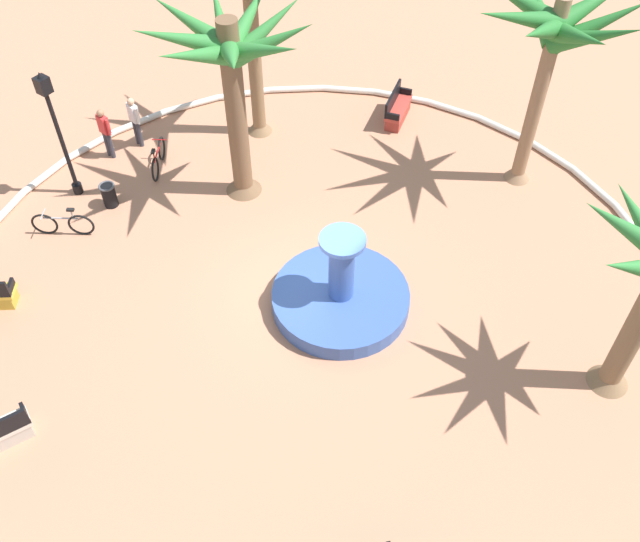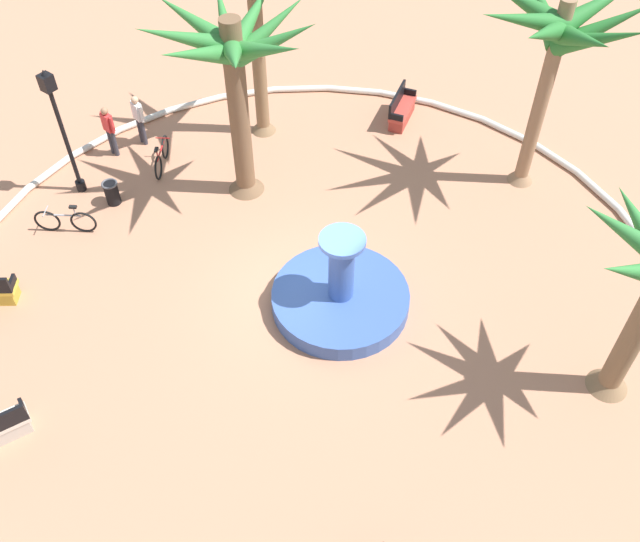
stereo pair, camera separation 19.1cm
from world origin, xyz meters
TOP-DOWN VIEW (x-y plane):
  - ground_plane at (0.00, 0.00)m, footprint 80.00×80.00m
  - plaza_curb at (0.00, 0.00)m, footprint 18.60×18.60m
  - fountain at (-0.15, 0.79)m, footprint 3.42×3.42m
  - palm_tree_near_fountain at (-7.27, 2.30)m, footprint 4.62×4.62m
  - palm_tree_mid_plaza at (-2.14, -3.96)m, footprint 4.55×4.61m
  - bench_east at (-7.70, -2.18)m, footprint 1.68×0.91m
  - lamppost at (0.78, -7.84)m, footprint 0.32×0.32m
  - trash_bin at (0.60, -6.65)m, footprint 0.46×0.46m
  - bicycle_red_frame at (2.16, -6.77)m, footprint 1.01×1.46m
  - bicycle_by_lamppost at (-1.39, -6.67)m, footprint 1.46×1.01m
  - person_cyclist_helmet at (-0.96, -8.32)m, footprint 0.23×0.53m
  - person_cyclist_photo at (-1.88, -8.02)m, footprint 0.26×0.52m

SIDE VIEW (x-z plane):
  - ground_plane at x=0.00m, z-range 0.00..0.00m
  - plaza_curb at x=0.00m, z-range 0.00..0.20m
  - fountain at x=-0.15m, z-range -0.84..1.50m
  - bench_east at x=-7.70m, z-range -0.15..0.85m
  - bicycle_red_frame at x=2.16m, z-range -0.09..0.86m
  - bicycle_by_lamppost at x=-1.39m, z-range -0.09..0.86m
  - trash_bin at x=0.60m, z-range 0.02..0.75m
  - person_cyclist_helmet at x=-0.96m, z-range 0.10..1.77m
  - person_cyclist_photo at x=-1.88m, z-range 0.10..1.78m
  - lamppost at x=0.78m, z-range 0.34..4.30m
  - palm_tree_mid_plaza at x=-2.14m, z-range 1.38..6.95m
  - palm_tree_near_fountain at x=-7.27m, z-range 1.76..7.62m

